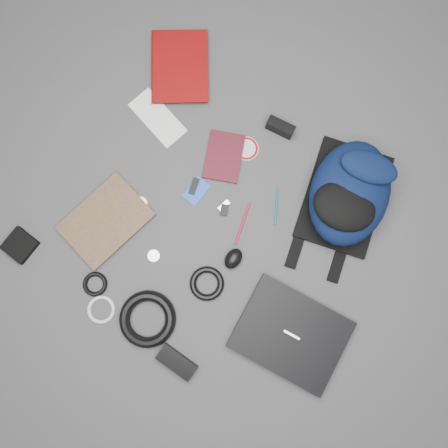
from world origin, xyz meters
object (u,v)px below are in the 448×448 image
at_px(textbook_red, 151,68).
at_px(mouse, 233,259).
at_px(laptop, 291,334).
at_px(comic_book, 86,199).
at_px(backpack, 350,193).
at_px(power_brick, 177,362).
at_px(dvd_case, 224,157).
at_px(pouch, 20,245).
at_px(compact_camera, 280,127).

relative_size(textbook_red, mouse, 3.63).
distance_m(laptop, comic_book, 0.86).
xyz_separation_m(backpack, power_brick, (-0.29, -0.77, -0.07)).
height_order(laptop, dvd_case, laptop).
bearing_deg(laptop, textbook_red, 145.62).
bearing_deg(pouch, comic_book, 61.19).
relative_size(backpack, comic_book, 1.42).
xyz_separation_m(comic_book, power_brick, (0.54, -0.37, 0.01)).
distance_m(textbook_red, power_brick, 1.06).
relative_size(laptop, dvd_case, 1.99).
relative_size(textbook_red, pouch, 2.89).
relative_size(textbook_red, dvd_case, 1.56).
height_order(backpack, mouse, backpack).
distance_m(comic_book, pouch, 0.28).
bearing_deg(power_brick, comic_book, 155.46).
bearing_deg(pouch, power_brick, -10.28).
relative_size(comic_book, power_brick, 2.12).
bearing_deg(laptop, dvd_case, 138.45).
bearing_deg(pouch, mouse, 21.64).
xyz_separation_m(compact_camera, power_brick, (0.02, -0.90, -0.01)).
relative_size(backpack, compact_camera, 4.08).
bearing_deg(mouse, textbook_red, 146.02).
height_order(textbook_red, compact_camera, compact_camera).
height_order(mouse, pouch, mouse).
bearing_deg(backpack, dvd_case, 179.46).
xyz_separation_m(laptop, comic_book, (-0.85, 0.12, -0.01)).
xyz_separation_m(textbook_red, pouch, (-0.13, -0.78, -0.00)).
relative_size(textbook_red, power_brick, 2.04).
height_order(laptop, mouse, mouse).
height_order(comic_book, power_brick, power_brick).
bearing_deg(laptop, pouch, -169.57).
height_order(mouse, power_brick, mouse).
height_order(comic_book, compact_camera, compact_camera).
bearing_deg(compact_camera, mouse, -83.25).
bearing_deg(compact_camera, backpack, -21.54).
bearing_deg(textbook_red, pouch, -125.38).
relative_size(dvd_case, compact_camera, 1.77).
xyz_separation_m(backpack, mouse, (-0.26, -0.37, -0.07)).
xyz_separation_m(laptop, dvd_case, (-0.48, 0.47, -0.01)).
bearing_deg(comic_book, dvd_case, 64.36).
height_order(backpack, compact_camera, backpack).
distance_m(backpack, textbook_red, 0.85).
distance_m(laptop, dvd_case, 0.67).
xyz_separation_m(laptop, pouch, (-0.99, -0.13, -0.01)).
xyz_separation_m(comic_book, compact_camera, (0.52, 0.53, 0.02)).
distance_m(compact_camera, pouch, 1.01).
distance_m(backpack, mouse, 0.46).
distance_m(laptop, textbook_red, 1.08).
height_order(laptop, comic_book, laptop).
distance_m(laptop, power_brick, 0.40).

